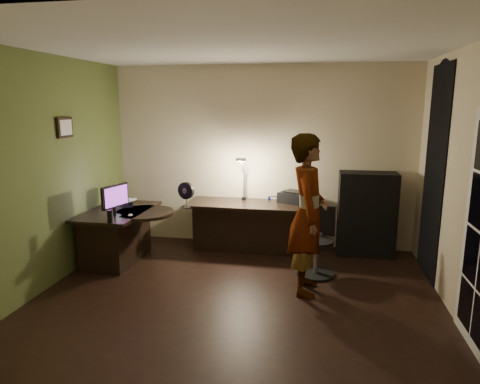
% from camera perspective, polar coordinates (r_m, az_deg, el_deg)
% --- Properties ---
extents(floor, '(4.50, 4.00, 0.01)m').
position_cam_1_polar(floor, '(4.91, -0.50, -14.14)').
color(floor, black).
rests_on(floor, ground).
extents(ceiling, '(4.50, 4.00, 0.01)m').
position_cam_1_polar(ceiling, '(4.45, -0.57, 19.05)').
color(ceiling, silver).
rests_on(ceiling, floor).
extents(wall_back, '(4.50, 0.01, 2.70)m').
position_cam_1_polar(wall_back, '(6.45, 2.85, 4.70)').
color(wall_back, beige).
rests_on(wall_back, floor).
extents(wall_front, '(4.50, 0.01, 2.70)m').
position_cam_1_polar(wall_front, '(2.60, -8.97, -6.04)').
color(wall_front, beige).
rests_on(wall_front, floor).
extents(wall_left, '(0.01, 4.00, 2.70)m').
position_cam_1_polar(wall_left, '(5.39, -24.83, 2.23)').
color(wall_left, beige).
rests_on(wall_left, floor).
extents(wall_right, '(0.01, 4.00, 2.70)m').
position_cam_1_polar(wall_right, '(4.63, 28.03, 0.55)').
color(wall_right, beige).
rests_on(wall_right, floor).
extents(green_wall_overlay, '(0.00, 4.00, 2.70)m').
position_cam_1_polar(green_wall_overlay, '(5.38, -24.70, 2.23)').
color(green_wall_overlay, '#54642D').
rests_on(green_wall_overlay, floor).
extents(arched_doorway, '(0.01, 0.90, 2.60)m').
position_cam_1_polar(arched_doorway, '(5.73, 24.46, 2.26)').
color(arched_doorway, black).
rests_on(arched_doorway, floor).
extents(framed_picture, '(0.04, 0.30, 0.25)m').
position_cam_1_polar(framed_picture, '(5.69, -22.37, 7.96)').
color(framed_picture, black).
rests_on(framed_picture, wall_left).
extents(desk_left, '(0.78, 1.26, 0.72)m').
position_cam_1_polar(desk_left, '(6.11, -15.79, -5.63)').
color(desk_left, black).
rests_on(desk_left, floor).
extents(desk_right, '(1.92, 0.69, 0.72)m').
position_cam_1_polar(desk_right, '(6.29, 1.65, -4.70)').
color(desk_right, black).
rests_on(desk_right, floor).
extents(cabinet, '(0.80, 0.41, 1.19)m').
position_cam_1_polar(cabinet, '(6.35, 16.52, -2.82)').
color(cabinet, black).
rests_on(cabinet, floor).
extents(laptop_stand, '(0.30, 0.28, 0.10)m').
position_cam_1_polar(laptop_stand, '(6.20, -15.16, -1.54)').
color(laptop_stand, silver).
rests_on(laptop_stand, desk_left).
extents(laptop, '(0.31, 0.29, 0.21)m').
position_cam_1_polar(laptop, '(6.16, -15.24, -0.15)').
color(laptop, silver).
rests_on(laptop, laptop_stand).
extents(monitor, '(0.22, 0.46, 0.30)m').
position_cam_1_polar(monitor, '(5.71, -16.44, -1.69)').
color(monitor, black).
rests_on(monitor, desk_left).
extents(mouse, '(0.08, 0.10, 0.03)m').
position_cam_1_polar(mouse, '(5.70, -14.42, -3.02)').
color(mouse, silver).
rests_on(mouse, desk_left).
extents(phone, '(0.10, 0.13, 0.01)m').
position_cam_1_polar(phone, '(5.56, -12.09, -3.40)').
color(phone, black).
rests_on(phone, desk_left).
extents(pen, '(0.10, 0.10, 0.01)m').
position_cam_1_polar(pen, '(5.96, -14.84, -2.49)').
color(pen, black).
rests_on(pen, desk_left).
extents(speaker, '(0.08, 0.08, 0.17)m').
position_cam_1_polar(speaker, '(5.40, -16.95, -3.21)').
color(speaker, black).
rests_on(speaker, desk_left).
extents(notepad, '(0.19, 0.23, 0.01)m').
position_cam_1_polar(notepad, '(5.77, -15.68, -3.00)').
color(notepad, silver).
rests_on(notepad, desk_left).
extents(desk_fan, '(0.27, 0.20, 0.37)m').
position_cam_1_polar(desk_fan, '(6.00, -7.16, -0.41)').
color(desk_fan, black).
rests_on(desk_fan, desk_right).
extents(headphones, '(0.18, 0.13, 0.08)m').
position_cam_1_polar(headphones, '(6.44, 4.48, -0.84)').
color(headphones, '#09128F').
rests_on(headphones, desk_right).
extents(printer, '(0.51, 0.46, 0.18)m').
position_cam_1_polar(printer, '(6.30, 7.28, -0.71)').
color(printer, black).
rests_on(printer, desk_right).
extents(desk_lamp, '(0.21, 0.35, 0.73)m').
position_cam_1_polar(desk_lamp, '(6.35, 0.53, 2.00)').
color(desk_lamp, black).
rests_on(desk_lamp, desk_right).
extents(office_chair, '(0.58, 0.58, 0.87)m').
position_cam_1_polar(office_chair, '(5.47, 10.21, -6.61)').
color(office_chair, black).
rests_on(office_chair, floor).
extents(person, '(0.45, 0.66, 1.82)m').
position_cam_1_polar(person, '(4.86, 9.03, -3.02)').
color(person, '#D8A88C').
rests_on(person, floor).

